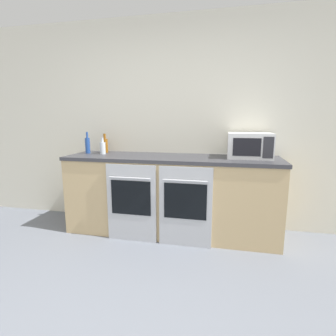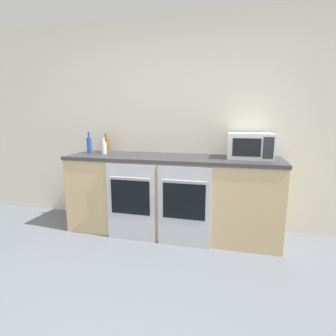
{
  "view_description": "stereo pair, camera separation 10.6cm",
  "coord_description": "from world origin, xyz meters",
  "px_view_note": "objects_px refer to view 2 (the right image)",
  "views": [
    {
      "loc": [
        0.61,
        -1.18,
        1.35
      ],
      "look_at": [
        -0.04,
        1.8,
        0.79
      ],
      "focal_mm": 28.0,
      "sensor_mm": 36.0,
      "label": 1
    },
    {
      "loc": [
        0.72,
        -1.15,
        1.35
      ],
      "look_at": [
        -0.04,
        1.8,
        0.79
      ],
      "focal_mm": 28.0,
      "sensor_mm": 36.0,
      "label": 2
    }
  ],
  "objects_px": {
    "bottle_blue": "(89,145)",
    "oven_left": "(131,202)",
    "oven_right": "(184,207)",
    "bottle_clear": "(104,147)",
    "microwave": "(250,146)",
    "bottle_amber": "(106,145)"
  },
  "relations": [
    {
      "from": "bottle_amber",
      "to": "oven_right",
      "type": "bearing_deg",
      "value": -24.08
    },
    {
      "from": "oven_right",
      "to": "microwave",
      "type": "height_order",
      "value": "microwave"
    },
    {
      "from": "bottle_blue",
      "to": "oven_left",
      "type": "bearing_deg",
      "value": -29.06
    },
    {
      "from": "oven_left",
      "to": "oven_right",
      "type": "xyz_separation_m",
      "value": [
        0.6,
        0.0,
        0.0
      ]
    },
    {
      "from": "microwave",
      "to": "bottle_clear",
      "type": "bearing_deg",
      "value": -178.2
    },
    {
      "from": "oven_left",
      "to": "bottle_amber",
      "type": "distance_m",
      "value": 0.94
    },
    {
      "from": "oven_right",
      "to": "bottle_blue",
      "type": "bearing_deg",
      "value": 163.16
    },
    {
      "from": "bottle_blue",
      "to": "oven_right",
      "type": "bearing_deg",
      "value": -16.84
    },
    {
      "from": "oven_left",
      "to": "bottle_amber",
      "type": "xyz_separation_m",
      "value": [
        -0.54,
        0.51,
        0.58
      ]
    },
    {
      "from": "oven_left",
      "to": "bottle_clear",
      "type": "xyz_separation_m",
      "value": [
        -0.5,
        0.38,
        0.56
      ]
    },
    {
      "from": "oven_left",
      "to": "oven_right",
      "type": "relative_size",
      "value": 1.0
    },
    {
      "from": "bottle_clear",
      "to": "oven_right",
      "type": "bearing_deg",
      "value": -18.76
    },
    {
      "from": "oven_right",
      "to": "oven_left",
      "type": "bearing_deg",
      "value": 180.0
    },
    {
      "from": "oven_left",
      "to": "bottle_amber",
      "type": "height_order",
      "value": "bottle_amber"
    },
    {
      "from": "microwave",
      "to": "oven_right",
      "type": "bearing_deg",
      "value": -146.65
    },
    {
      "from": "oven_right",
      "to": "bottle_blue",
      "type": "height_order",
      "value": "bottle_blue"
    },
    {
      "from": "oven_right",
      "to": "bottle_blue",
      "type": "xyz_separation_m",
      "value": [
        -1.32,
        0.4,
        0.59
      ]
    },
    {
      "from": "bottle_clear",
      "to": "bottle_amber",
      "type": "distance_m",
      "value": 0.14
    },
    {
      "from": "oven_right",
      "to": "microwave",
      "type": "distance_m",
      "value": 1.0
    },
    {
      "from": "oven_right",
      "to": "bottle_clear",
      "type": "xyz_separation_m",
      "value": [
        -1.11,
        0.38,
        0.56
      ]
    },
    {
      "from": "microwave",
      "to": "bottle_blue",
      "type": "height_order",
      "value": "microwave"
    },
    {
      "from": "microwave",
      "to": "bottle_blue",
      "type": "relative_size",
      "value": 1.76
    }
  ]
}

